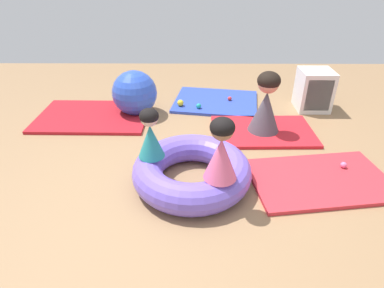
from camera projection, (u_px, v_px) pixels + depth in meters
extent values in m
plane|color=#93704C|center=(181.00, 184.00, 3.14)|extent=(8.00, 8.00, 0.00)
cube|color=#2D47B7|center=(216.00, 102.00, 4.84)|extent=(1.34, 1.14, 0.04)
cube|color=red|center=(320.00, 180.00, 3.17)|extent=(1.43, 1.00, 0.04)
cube|color=#B21923|center=(93.00, 116.00, 4.41)|extent=(1.48, 1.02, 0.04)
cube|color=red|center=(263.00, 131.00, 4.03)|extent=(1.25, 0.83, 0.04)
torus|color=#7056D1|center=(192.00, 171.00, 3.08)|extent=(1.14, 1.14, 0.29)
cone|color=teal|center=(151.00, 141.00, 2.96)|extent=(0.34, 0.34, 0.32)
sphere|color=#DBAD89|center=(149.00, 118.00, 2.85)|extent=(0.16, 0.16, 0.16)
ellipsoid|color=black|center=(149.00, 116.00, 2.84)|extent=(0.17, 0.17, 0.14)
cone|color=#E5608E|center=(221.00, 159.00, 2.66)|extent=(0.37, 0.37, 0.37)
sphere|color=#936647|center=(222.00, 129.00, 2.52)|extent=(0.19, 0.19, 0.19)
ellipsoid|color=black|center=(222.00, 127.00, 2.51)|extent=(0.20, 0.20, 0.16)
cone|color=#4C4751|center=(265.00, 112.00, 3.90)|extent=(0.52, 0.52, 0.50)
sphere|color=tan|center=(269.00, 83.00, 3.71)|extent=(0.25, 0.25, 0.25)
ellipsoid|color=black|center=(269.00, 81.00, 3.70)|extent=(0.27, 0.27, 0.21)
sphere|color=teal|center=(199.00, 106.00, 4.56)|extent=(0.07, 0.07, 0.07)
sphere|color=pink|center=(344.00, 165.00, 3.30)|extent=(0.06, 0.06, 0.06)
sphere|color=yellow|center=(180.00, 103.00, 4.63)|extent=(0.09, 0.09, 0.09)
sphere|color=red|center=(230.00, 98.00, 4.82)|extent=(0.06, 0.06, 0.06)
sphere|color=blue|center=(135.00, 93.00, 4.38)|extent=(0.61, 0.61, 0.61)
cube|color=silver|center=(314.00, 90.00, 4.54)|extent=(0.44, 0.44, 0.56)
cube|color=#2D2D33|center=(317.00, 93.00, 4.44)|extent=(0.34, 0.20, 0.44)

